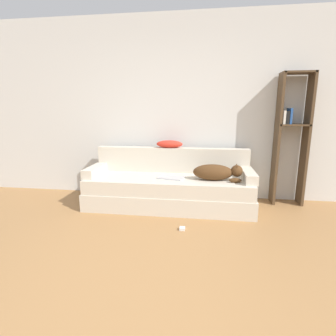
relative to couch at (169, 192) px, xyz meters
name	(u,v)px	position (x,y,z in m)	size (l,w,h in m)	color
ground_plane	(134,324)	(0.07, -2.12, -0.21)	(20.00, 20.00, 0.00)	#9E7042
wall_back	(178,109)	(0.07, 0.56, 1.14)	(6.97, 0.06, 2.70)	silver
couch	(169,192)	(0.00, 0.00, 0.00)	(2.29, 0.80, 0.43)	beige
couch_backrest	(172,160)	(0.00, 0.33, 0.40)	(2.25, 0.15, 0.36)	beige
couch_arm_left	(95,170)	(-1.07, -0.01, 0.28)	(0.15, 0.61, 0.12)	beige
couch_arm_right	(249,175)	(1.07, -0.01, 0.28)	(0.15, 0.61, 0.12)	beige
dog	(217,172)	(0.65, -0.08, 0.33)	(0.64, 0.24, 0.23)	#513319
laptop	(171,178)	(0.04, -0.05, 0.23)	(0.39, 0.29, 0.02)	#B7B7BC
throw_pillow	(169,144)	(-0.04, 0.33, 0.64)	(0.39, 0.18, 0.11)	red
bookshelf	(291,134)	(1.67, 0.38, 0.80)	(0.42, 0.26, 1.83)	#4C3823
power_adapter	(182,229)	(0.25, -0.73, -0.19)	(0.06, 0.06, 0.03)	silver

